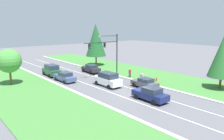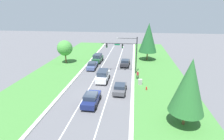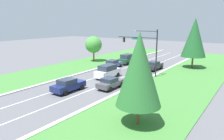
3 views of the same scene
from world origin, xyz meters
TOP-DOWN VIEW (x-y plane):
  - ground_plane at (0.00, 0.00)m, footprint 160.00×160.00m
  - curb_strip_right at (5.65, 0.00)m, footprint 0.50×90.00m
  - curb_strip_left at (-5.65, 0.00)m, footprint 0.50×90.00m
  - grass_verge_right at (10.90, 0.00)m, footprint 10.00×90.00m
  - grass_verge_left at (-10.90, 0.00)m, footprint 10.00×90.00m
  - lane_stripe_inner_left at (-1.80, 0.00)m, footprint 0.14×81.00m
  - lane_stripe_inner_right at (1.80, 0.00)m, footprint 0.14×81.00m
  - traffic_signal_mast at (4.06, 11.36)m, footprint 7.29×0.41m
  - slate_blue_sedan at (-3.69, 13.37)m, footprint 2.09×4.75m
  - charcoal_sedan at (3.65, 16.30)m, footprint 2.27×4.41m
  - white_suv at (-0.02, 6.51)m, footprint 2.16×4.92m
  - forest_suv at (-3.54, 18.72)m, footprint 2.37×4.79m
  - graphite_sedan at (3.57, 2.08)m, footprint 2.13×4.27m
  - navy_sedan at (-0.16, -2.13)m, footprint 2.17×4.70m
  - utility_cabinet at (6.93, 5.61)m, footprint 0.70×0.60m
  - pedestrian at (6.50, 8.26)m, footprint 0.41×0.28m
  - fire_hydrant at (7.94, 3.41)m, footprint 0.34×0.20m
  - conifer_near_right_tree at (9.16, 22.16)m, footprint 4.63×4.63m
  - oak_near_left_tree at (-11.26, 16.80)m, footprint 3.75×3.75m
  - conifer_far_right_tree at (11.68, -5.37)m, footprint 3.93×3.93m

SIDE VIEW (x-z plane):
  - ground_plane at x=0.00m, z-range 0.00..0.00m
  - lane_stripe_inner_left at x=-1.80m, z-range 0.00..0.01m
  - lane_stripe_inner_right at x=1.80m, z-range 0.00..0.01m
  - grass_verge_right at x=10.90m, z-range 0.00..0.08m
  - grass_verge_left at x=-10.90m, z-range 0.00..0.08m
  - curb_strip_right at x=5.65m, z-range 0.00..0.15m
  - curb_strip_left at x=-5.65m, z-range 0.00..0.15m
  - fire_hydrant at x=7.94m, z-range -0.01..0.69m
  - utility_cabinet at x=6.93m, z-range 0.00..1.06m
  - graphite_sedan at x=3.57m, z-range 0.02..1.55m
  - slate_blue_sedan at x=-3.69m, z-range 0.00..1.59m
  - charcoal_sedan at x=3.65m, z-range 0.03..1.65m
  - navy_sedan at x=-0.16m, z-range 0.00..1.74m
  - pedestrian at x=6.50m, z-range 0.09..1.78m
  - forest_suv at x=-3.54m, z-range 0.03..2.13m
  - white_suv at x=-0.02m, z-range 0.02..2.17m
  - oak_near_left_tree at x=-11.26m, z-range 0.98..6.72m
  - conifer_far_right_tree at x=11.68m, z-range 0.91..9.03m
  - traffic_signal_mast at x=4.06m, z-range 1.28..8.98m
  - conifer_near_right_tree at x=9.16m, z-range 1.12..10.79m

